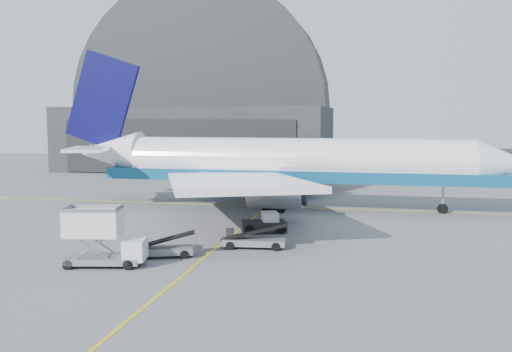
% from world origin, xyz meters
% --- Properties ---
extents(ground, '(200.00, 200.00, 0.00)m').
position_xyz_m(ground, '(0.00, 0.00, 0.00)').
color(ground, '#565659').
rests_on(ground, ground).
extents(taxi_lines, '(80.00, 42.12, 0.02)m').
position_xyz_m(taxi_lines, '(0.00, 12.67, 0.01)').
color(taxi_lines, gold).
rests_on(taxi_lines, ground).
extents(hangar, '(50.00, 28.30, 28.00)m').
position_xyz_m(hangar, '(-22.00, 64.95, 9.54)').
color(hangar, black).
rests_on(hangar, ground).
extents(airliner, '(51.95, 50.37, 18.23)m').
position_xyz_m(airliner, '(1.44, 19.33, 5.10)').
color(airliner, white).
rests_on(airliner, ground).
extents(catering_truck, '(5.97, 3.15, 3.90)m').
position_xyz_m(catering_truck, '(-6.27, -7.98, 1.97)').
color(catering_truck, slate).
rests_on(catering_truck, ground).
extents(pushback_tug, '(4.42, 3.36, 1.82)m').
position_xyz_m(pushback_tug, '(2.50, 5.86, 0.68)').
color(pushback_tug, black).
rests_on(pushback_tug, ground).
extents(belt_loader_a, '(4.99, 3.06, 1.88)m').
position_xyz_m(belt_loader_a, '(-3.24, -4.72, 0.58)').
color(belt_loader_a, slate).
rests_on(belt_loader_a, ground).
extents(belt_loader_b, '(5.28, 2.26, 1.98)m').
position_xyz_m(belt_loader_b, '(2.82, -0.51, 0.61)').
color(belt_loader_b, slate).
rests_on(belt_loader_b, ground).
extents(traffic_cone, '(0.34, 0.34, 0.49)m').
position_xyz_m(traffic_cone, '(1.32, 1.04, 0.23)').
color(traffic_cone, '#F23C07').
rests_on(traffic_cone, ground).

